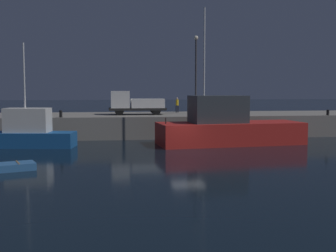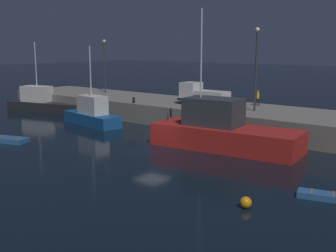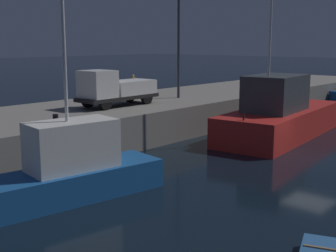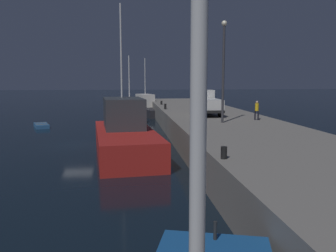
{
  "view_description": "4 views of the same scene",
  "coord_description": "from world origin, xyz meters",
  "px_view_note": "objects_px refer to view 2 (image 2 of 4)",
  "views": [
    {
      "loc": [
        -5.64,
        -31.17,
        4.76
      ],
      "look_at": [
        -0.54,
        7.6,
        1.34
      ],
      "focal_mm": 45.17,
      "sensor_mm": 36.0,
      "label": 1
    },
    {
      "loc": [
        22.59,
        -25.89,
        8.52
      ],
      "look_at": [
        -2.38,
        5.03,
        1.02
      ],
      "focal_mm": 45.61,
      "sensor_mm": 36.0,
      "label": 2
    },
    {
      "loc": [
        -23.59,
        -10.35,
        6.34
      ],
      "look_at": [
        -3.58,
        7.34,
        1.44
      ],
      "focal_mm": 49.17,
      "sensor_mm": 36.0,
      "label": 3
    },
    {
      "loc": [
        30.77,
        4.47,
        5.68
      ],
      "look_at": [
        -0.66,
        8.02,
        1.45
      ],
      "focal_mm": 37.64,
      "sensor_mm": 36.0,
      "label": 4
    }
  ],
  "objects_px": {
    "rowboat_white_mid": "(322,196)",
    "mooring_buoy_near": "(246,202)",
    "fishing_boat_blue": "(223,131)",
    "dockworker": "(258,97)",
    "lamp_post_west": "(105,62)",
    "bollard_west": "(134,100)",
    "fishing_boat_orange": "(45,103)",
    "utility_truck": "(202,94)",
    "bollard_central": "(90,96)",
    "dinghy_orange_near": "(9,140)",
    "fishing_boat_white": "(92,114)",
    "lamp_post_east": "(256,63)"
  },
  "relations": [
    {
      "from": "rowboat_white_mid",
      "to": "mooring_buoy_near",
      "type": "xyz_separation_m",
      "value": [
        -2.66,
        -3.96,
        0.14
      ]
    },
    {
      "from": "fishing_boat_blue",
      "to": "dockworker",
      "type": "xyz_separation_m",
      "value": [
        -2.65,
        11.31,
        1.64
      ]
    },
    {
      "from": "lamp_post_west",
      "to": "bollard_west",
      "type": "height_order",
      "value": "lamp_post_west"
    },
    {
      "from": "fishing_boat_orange",
      "to": "utility_truck",
      "type": "bearing_deg",
      "value": 11.92
    },
    {
      "from": "fishing_boat_orange",
      "to": "utility_truck",
      "type": "xyz_separation_m",
      "value": [
        22.06,
        4.66,
        2.25
      ]
    },
    {
      "from": "fishing_boat_blue",
      "to": "mooring_buoy_near",
      "type": "xyz_separation_m",
      "value": [
        8.11,
        -10.73,
        -1.14
      ]
    },
    {
      "from": "fishing_boat_orange",
      "to": "bollard_central",
      "type": "height_order",
      "value": "fishing_boat_orange"
    },
    {
      "from": "utility_truck",
      "to": "mooring_buoy_near",
      "type": "bearing_deg",
      "value": -50.0
    },
    {
      "from": "bollard_central",
      "to": "lamp_post_west",
      "type": "bearing_deg",
      "value": 119.5
    },
    {
      "from": "fishing_boat_blue",
      "to": "rowboat_white_mid",
      "type": "distance_m",
      "value": 12.79
    },
    {
      "from": "dinghy_orange_near",
      "to": "bollard_west",
      "type": "height_order",
      "value": "bollard_west"
    },
    {
      "from": "mooring_buoy_near",
      "to": "bollard_west",
      "type": "xyz_separation_m",
      "value": [
        -22.69,
        15.34,
        2.16
      ]
    },
    {
      "from": "fishing_boat_blue",
      "to": "dinghy_orange_near",
      "type": "bearing_deg",
      "value": -148.21
    },
    {
      "from": "fishing_boat_blue",
      "to": "dockworker",
      "type": "bearing_deg",
      "value": 103.16
    },
    {
      "from": "fishing_boat_orange",
      "to": "fishing_boat_white",
      "type": "bearing_deg",
      "value": -12.77
    },
    {
      "from": "fishing_boat_orange",
      "to": "bollard_west",
      "type": "height_order",
      "value": "fishing_boat_orange"
    },
    {
      "from": "dockworker",
      "to": "bollard_central",
      "type": "relative_size",
      "value": 3.21
    },
    {
      "from": "rowboat_white_mid",
      "to": "lamp_post_east",
      "type": "distance_m",
      "value": 20.08
    },
    {
      "from": "fishing_boat_white",
      "to": "lamp_post_east",
      "type": "distance_m",
      "value": 18.28
    },
    {
      "from": "fishing_boat_orange",
      "to": "lamp_post_west",
      "type": "relative_size",
      "value": 1.62
    },
    {
      "from": "fishing_boat_white",
      "to": "dockworker",
      "type": "distance_m",
      "value": 18.04
    },
    {
      "from": "lamp_post_west",
      "to": "bollard_central",
      "type": "distance_m",
      "value": 7.28
    },
    {
      "from": "fishing_boat_orange",
      "to": "lamp_post_east",
      "type": "height_order",
      "value": "lamp_post_east"
    },
    {
      "from": "mooring_buoy_near",
      "to": "lamp_post_east",
      "type": "relative_size",
      "value": 0.08
    },
    {
      "from": "fishing_boat_blue",
      "to": "lamp_post_west",
      "type": "distance_m",
      "value": 27.64
    },
    {
      "from": "dinghy_orange_near",
      "to": "rowboat_white_mid",
      "type": "height_order",
      "value": "dinghy_orange_near"
    },
    {
      "from": "utility_truck",
      "to": "bollard_central",
      "type": "height_order",
      "value": "utility_truck"
    },
    {
      "from": "bollard_west",
      "to": "utility_truck",
      "type": "bearing_deg",
      "value": 25.64
    },
    {
      "from": "lamp_post_east",
      "to": "utility_truck",
      "type": "bearing_deg",
      "value": 179.26
    },
    {
      "from": "bollard_central",
      "to": "lamp_post_east",
      "type": "bearing_deg",
      "value": 8.16
    },
    {
      "from": "fishing_boat_white",
      "to": "dockworker",
      "type": "bearing_deg",
      "value": 37.36
    },
    {
      "from": "dockworker",
      "to": "lamp_post_west",
      "type": "bearing_deg",
      "value": -177.15
    },
    {
      "from": "dockworker",
      "to": "bollard_west",
      "type": "height_order",
      "value": "dockworker"
    },
    {
      "from": "rowboat_white_mid",
      "to": "bollard_central",
      "type": "bearing_deg",
      "value": 160.55
    },
    {
      "from": "fishing_boat_white",
      "to": "lamp_post_east",
      "type": "relative_size",
      "value": 1.05
    },
    {
      "from": "fishing_boat_orange",
      "to": "utility_truck",
      "type": "distance_m",
      "value": 22.66
    },
    {
      "from": "lamp_post_east",
      "to": "dockworker",
      "type": "height_order",
      "value": "lamp_post_east"
    },
    {
      "from": "rowboat_white_mid",
      "to": "bollard_central",
      "type": "xyz_separation_m",
      "value": [
        -32.98,
        11.65,
        2.23
      ]
    },
    {
      "from": "fishing_boat_blue",
      "to": "lamp_post_east",
      "type": "distance_m",
      "value": 9.65
    },
    {
      "from": "bollard_central",
      "to": "fishing_boat_orange",
      "type": "bearing_deg",
      "value": -168.11
    },
    {
      "from": "fishing_boat_blue",
      "to": "bollard_central",
      "type": "distance_m",
      "value": 22.76
    },
    {
      "from": "fishing_boat_white",
      "to": "utility_truck",
      "type": "xyz_separation_m",
      "value": [
        9.32,
        7.55,
        2.13
      ]
    },
    {
      "from": "fishing_boat_blue",
      "to": "dockworker",
      "type": "height_order",
      "value": "fishing_boat_blue"
    },
    {
      "from": "fishing_boat_white",
      "to": "mooring_buoy_near",
      "type": "distance_m",
      "value": 27.4
    },
    {
      "from": "fishing_boat_blue",
      "to": "fishing_boat_orange",
      "type": "bearing_deg",
      "value": 173.62
    },
    {
      "from": "dinghy_orange_near",
      "to": "rowboat_white_mid",
      "type": "distance_m",
      "value": 27.09
    },
    {
      "from": "fishing_boat_blue",
      "to": "lamp_post_west",
      "type": "height_order",
      "value": "fishing_boat_blue"
    },
    {
      "from": "dinghy_orange_near",
      "to": "bollard_central",
      "type": "bearing_deg",
      "value": 112.24
    },
    {
      "from": "fishing_boat_blue",
      "to": "fishing_boat_orange",
      "type": "xyz_separation_m",
      "value": [
        -29.65,
        3.32,
        -0.39
      ]
    },
    {
      "from": "fishing_boat_white",
      "to": "bollard_west",
      "type": "bearing_deg",
      "value": 60.94
    }
  ]
}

